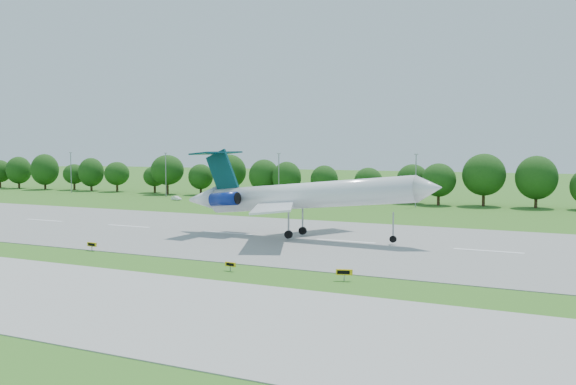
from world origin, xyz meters
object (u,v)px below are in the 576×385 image
object	(u,v)px
taxi_sign_left	(92,245)
service_vehicle_a	(176,198)
airliner	(296,195)
service_vehicle_b	(274,201)

from	to	relation	value
taxi_sign_left	service_vehicle_a	xyz separation A→B (m)	(-38.65, 71.60, -0.29)
airliner	service_vehicle_a	size ratio (longest dim) A/B	12.95
taxi_sign_left	airliner	bearing A→B (deg)	51.98
service_vehicle_a	airliner	bearing A→B (deg)	-112.08
taxi_sign_left	service_vehicle_a	size ratio (longest dim) A/B	0.49
airliner	service_vehicle_a	xyz separation A→B (m)	(-57.93, 49.12, -6.00)
airliner	service_vehicle_b	world-z (taller)	airliner
airliner	service_vehicle_b	bearing A→B (deg)	121.49
airliner	taxi_sign_left	bearing A→B (deg)	-129.82
airliner	taxi_sign_left	world-z (taller)	airliner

